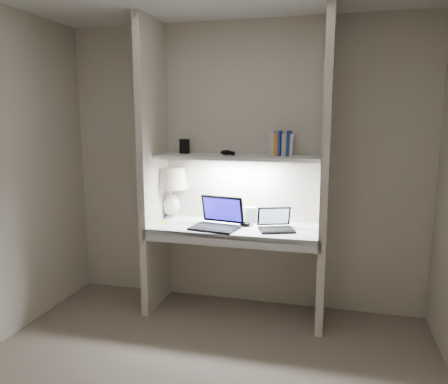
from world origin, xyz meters
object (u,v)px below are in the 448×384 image
(table_lamp, at_px, (171,184))
(book_row, at_px, (282,144))
(laptop_main, at_px, (218,221))
(laptop_netbook, at_px, (276,225))
(speaker, at_px, (251,215))

(table_lamp, distance_m, book_row, 1.07)
(laptop_main, height_order, laptop_netbook, laptop_main)
(laptop_main, distance_m, laptop_netbook, 0.49)
(table_lamp, xyz_separation_m, laptop_netbook, (0.99, -0.19, -0.27))
(laptop_main, bearing_deg, speaker, 54.57)
(laptop_netbook, height_order, speaker, laptop_netbook)
(table_lamp, bearing_deg, book_row, 0.42)
(table_lamp, distance_m, speaker, 0.78)
(book_row, bearing_deg, table_lamp, -179.58)
(laptop_main, bearing_deg, laptop_netbook, 13.96)
(table_lamp, height_order, book_row, book_row)
(book_row, bearing_deg, speaker, 178.53)
(laptop_netbook, distance_m, book_row, 0.68)
(speaker, height_order, book_row, book_row)
(table_lamp, relative_size, book_row, 2.24)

